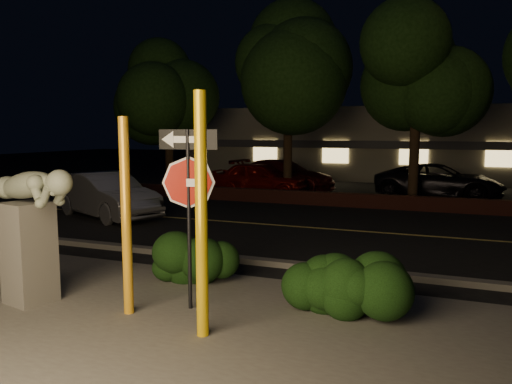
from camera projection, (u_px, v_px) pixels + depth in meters
ground at (329, 212)px, 16.85m from camera, size 90.00×90.00×0.00m
patio at (141, 334)px, 6.69m from camera, size 14.00×6.00×0.02m
road at (305, 227)px, 14.08m from camera, size 80.00×8.00×0.01m
lane_marking at (305, 227)px, 14.08m from camera, size 80.00×0.12×0.00m
curb at (250, 260)px, 10.29m from camera, size 80.00×0.25×0.12m
brick_wall at (337, 199)px, 18.03m from camera, size 40.00×0.35×0.50m
parking_lot at (363, 189)px, 23.32m from camera, size 40.00×12.00×0.01m
building at (386, 143)px, 30.46m from camera, size 22.00×10.20×4.00m
tree_far_a at (168, 71)px, 21.87m from camera, size 4.60×4.60×7.43m
tree_far_b at (289, 47)px, 19.98m from camera, size 5.20×5.20×8.41m
tree_far_c at (418, 48)px, 17.84m from camera, size 4.80×4.80×7.84m
yellow_pole_left at (126, 218)px, 7.27m from camera, size 0.15×0.15×2.93m
yellow_pole_right at (201, 217)px, 6.44m from camera, size 0.16×0.16×3.23m
signpost at (188, 183)px, 7.40m from camera, size 0.93×0.12×2.74m
sculpture at (29, 220)px, 7.75m from camera, size 2.03×0.94×2.17m
hedge_center at (193, 257)px, 8.81m from camera, size 1.99×1.02×1.01m
hedge_right at (352, 280)px, 7.36m from camera, size 1.78×1.26×1.05m
hedge_far_right at (332, 280)px, 7.57m from camera, size 1.52×1.17×0.93m
silver_sedan at (106, 195)px, 15.64m from camera, size 4.55×3.07×1.42m
parked_car_red at (260, 178)px, 21.42m from camera, size 4.18×1.82×1.40m
parked_car_darkred at (283, 175)px, 22.84m from camera, size 4.92×2.25×1.40m
parked_car_dark at (439, 181)px, 20.19m from camera, size 5.14×2.65×1.39m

